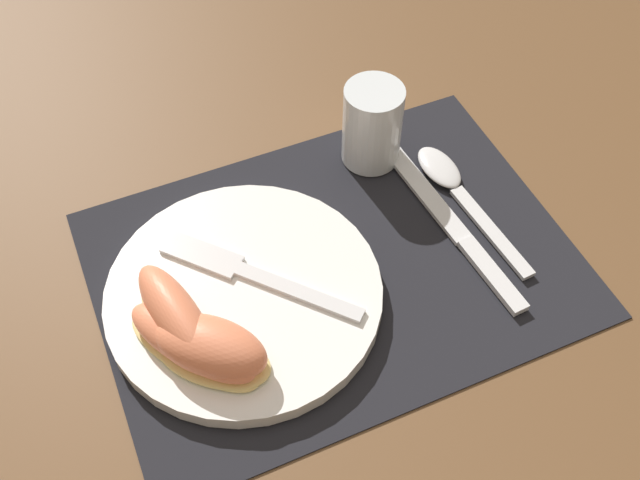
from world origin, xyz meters
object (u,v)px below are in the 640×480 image
(spoon, at_px, (452,184))
(citrus_wedge_1, at_px, (193,343))
(fork, at_px, (246,272))
(citrus_wedge_2, at_px, (211,348))
(plate, at_px, (244,295))
(citrus_wedge_0, at_px, (177,319))
(juice_glass, at_px, (372,129))
(knife, at_px, (455,229))

(spoon, distance_m, citrus_wedge_1, 0.31)
(spoon, xyz_separation_m, fork, (-0.23, -0.03, 0.01))
(spoon, height_order, citrus_wedge_2, citrus_wedge_2)
(fork, height_order, citrus_wedge_1, citrus_wedge_1)
(plate, xyz_separation_m, citrus_wedge_1, (-0.06, -0.04, 0.02))
(spoon, xyz_separation_m, citrus_wedge_0, (-0.30, -0.06, 0.03))
(spoon, relative_size, citrus_wedge_1, 1.39)
(juice_glass, height_order, citrus_wedge_1, juice_glass)
(fork, xyz_separation_m, citrus_wedge_1, (-0.07, -0.06, 0.01))
(knife, relative_size, citrus_wedge_1, 1.69)
(plate, distance_m, juice_glass, 0.22)
(plate, relative_size, juice_glass, 2.79)
(plate, distance_m, citrus_wedge_0, 0.07)
(spoon, height_order, citrus_wedge_1, citrus_wedge_1)
(juice_glass, distance_m, knife, 0.13)
(plate, xyz_separation_m, knife, (0.21, -0.01, -0.01))
(spoon, bearing_deg, citrus_wedge_2, -160.95)
(citrus_wedge_0, bearing_deg, fork, 25.43)
(fork, distance_m, citrus_wedge_0, 0.08)
(juice_glass, xyz_separation_m, citrus_wedge_2, (-0.23, -0.17, -0.00))
(citrus_wedge_1, height_order, citrus_wedge_2, citrus_wedge_2)
(spoon, bearing_deg, plate, -169.63)
(spoon, bearing_deg, knife, -117.05)
(juice_glass, relative_size, spoon, 0.48)
(knife, height_order, citrus_wedge_2, citrus_wedge_2)
(citrus_wedge_1, xyz_separation_m, citrus_wedge_2, (0.01, -0.01, 0.00))
(spoon, bearing_deg, citrus_wedge_0, -168.40)
(fork, bearing_deg, juice_glass, 29.99)
(juice_glass, height_order, citrus_wedge_0, juice_glass)
(citrus_wedge_0, xyz_separation_m, citrus_wedge_2, (0.02, -0.04, -0.00))
(plate, height_order, citrus_wedge_0, citrus_wedge_0)
(juice_glass, relative_size, citrus_wedge_0, 0.69)
(knife, bearing_deg, fork, 173.75)
(fork, bearing_deg, plate, -117.47)
(spoon, distance_m, citrus_wedge_2, 0.31)
(fork, xyz_separation_m, citrus_wedge_0, (-0.07, -0.03, 0.02))
(fork, height_order, citrus_wedge_0, citrus_wedge_0)
(citrus_wedge_0, height_order, citrus_wedge_1, citrus_wedge_0)
(plate, relative_size, citrus_wedge_0, 1.93)
(juice_glass, bearing_deg, knife, -75.57)
(spoon, xyz_separation_m, citrus_wedge_2, (-0.29, -0.10, 0.03))
(spoon, xyz_separation_m, citrus_wedge_1, (-0.30, -0.09, 0.03))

